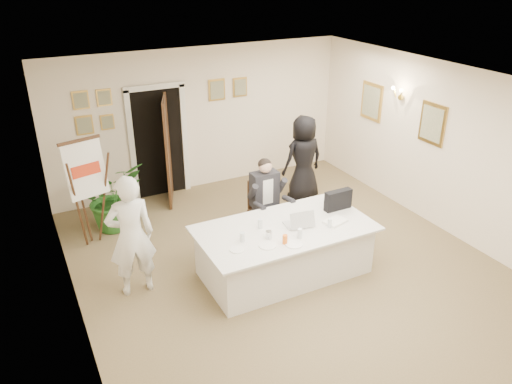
{
  "coord_description": "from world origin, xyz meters",
  "views": [
    {
      "loc": [
        -3.34,
        -5.45,
        4.29
      ],
      "look_at": [
        -0.26,
        0.6,
        1.09
      ],
      "focal_mm": 35.0,
      "sensor_mm": 36.0,
      "label": 1
    }
  ],
  "objects_px": {
    "standing_man": "(131,236)",
    "conference_table": "(284,250)",
    "seated_man": "(266,199)",
    "potted_palm": "(111,197)",
    "flip_chart": "(87,198)",
    "standing_woman": "(303,159)",
    "steel_jug": "(269,235)",
    "paper_stack": "(335,221)",
    "laptop": "(298,216)",
    "laptop_bag": "(338,200)",
    "oj_glass": "(285,239)"
  },
  "relations": [
    {
      "from": "laptop",
      "to": "steel_jug",
      "type": "xyz_separation_m",
      "value": [
        -0.56,
        -0.16,
        -0.08
      ]
    },
    {
      "from": "standing_man",
      "to": "laptop",
      "type": "distance_m",
      "value": 2.34
    },
    {
      "from": "standing_man",
      "to": "steel_jug",
      "type": "relative_size",
      "value": 16.08
    },
    {
      "from": "standing_man",
      "to": "potted_palm",
      "type": "distance_m",
      "value": 2.03
    },
    {
      "from": "conference_table",
      "to": "steel_jug",
      "type": "height_order",
      "value": "steel_jug"
    },
    {
      "from": "standing_man",
      "to": "potted_palm",
      "type": "bearing_deg",
      "value": -91.84
    },
    {
      "from": "conference_table",
      "to": "paper_stack",
      "type": "xyz_separation_m",
      "value": [
        0.73,
        -0.21,
        0.4
      ]
    },
    {
      "from": "potted_palm",
      "to": "paper_stack",
      "type": "distance_m",
      "value": 3.85
    },
    {
      "from": "steel_jug",
      "to": "laptop_bag",
      "type": "bearing_deg",
      "value": 12.45
    },
    {
      "from": "flip_chart",
      "to": "standing_woman",
      "type": "height_order",
      "value": "flip_chart"
    },
    {
      "from": "standing_man",
      "to": "conference_table",
      "type": "bearing_deg",
      "value": 166.88
    },
    {
      "from": "potted_palm",
      "to": "laptop",
      "type": "distance_m",
      "value": 3.36
    },
    {
      "from": "seated_man",
      "to": "potted_palm",
      "type": "relative_size",
      "value": 1.21
    },
    {
      "from": "paper_stack",
      "to": "flip_chart",
      "type": "bearing_deg",
      "value": 142.82
    },
    {
      "from": "seated_man",
      "to": "laptop",
      "type": "distance_m",
      "value": 1.09
    },
    {
      "from": "potted_palm",
      "to": "seated_man",
      "type": "bearing_deg",
      "value": -34.56
    },
    {
      "from": "flip_chart",
      "to": "potted_palm",
      "type": "bearing_deg",
      "value": 43.47
    },
    {
      "from": "laptop_bag",
      "to": "oj_glass",
      "type": "bearing_deg",
      "value": -157.74
    },
    {
      "from": "standing_woman",
      "to": "steel_jug",
      "type": "relative_size",
      "value": 15.14
    },
    {
      "from": "standing_woman",
      "to": "potted_palm",
      "type": "height_order",
      "value": "standing_woman"
    },
    {
      "from": "seated_man",
      "to": "laptop_bag",
      "type": "xyz_separation_m",
      "value": [
        0.76,
        -0.92,
        0.22
      ]
    },
    {
      "from": "standing_man",
      "to": "steel_jug",
      "type": "xyz_separation_m",
      "value": [
        1.72,
        -0.73,
        -0.05
      ]
    },
    {
      "from": "laptop",
      "to": "steel_jug",
      "type": "height_order",
      "value": "laptop"
    },
    {
      "from": "paper_stack",
      "to": "standing_man",
      "type": "bearing_deg",
      "value": 164.69
    },
    {
      "from": "potted_palm",
      "to": "oj_glass",
      "type": "bearing_deg",
      "value": -59.89
    },
    {
      "from": "seated_man",
      "to": "paper_stack",
      "type": "bearing_deg",
      "value": -77.86
    },
    {
      "from": "oj_glass",
      "to": "paper_stack",
      "type": "bearing_deg",
      "value": 10.94
    },
    {
      "from": "standing_woman",
      "to": "steel_jug",
      "type": "bearing_deg",
      "value": 47.25
    },
    {
      "from": "conference_table",
      "to": "steel_jug",
      "type": "xyz_separation_m",
      "value": [
        -0.35,
        -0.17,
        0.44
      ]
    },
    {
      "from": "potted_palm",
      "to": "laptop_bag",
      "type": "distance_m",
      "value": 3.83
    },
    {
      "from": "laptop",
      "to": "steel_jug",
      "type": "bearing_deg",
      "value": -157.06
    },
    {
      "from": "standing_man",
      "to": "oj_glass",
      "type": "relative_size",
      "value": 13.6
    },
    {
      "from": "seated_man",
      "to": "standing_man",
      "type": "xyz_separation_m",
      "value": [
        -2.32,
        -0.49,
        0.17
      ]
    },
    {
      "from": "flip_chart",
      "to": "laptop",
      "type": "relative_size",
      "value": 4.68
    },
    {
      "from": "steel_jug",
      "to": "potted_palm",
      "type": "bearing_deg",
      "value": 120.12
    },
    {
      "from": "flip_chart",
      "to": "laptop",
      "type": "height_order",
      "value": "flip_chart"
    },
    {
      "from": "potted_palm",
      "to": "steel_jug",
      "type": "xyz_separation_m",
      "value": [
        1.58,
        -2.73,
        0.24
      ]
    },
    {
      "from": "standing_woman",
      "to": "flip_chart",
      "type": "bearing_deg",
      "value": -2.88
    },
    {
      "from": "paper_stack",
      "to": "oj_glass",
      "type": "bearing_deg",
      "value": -169.06
    },
    {
      "from": "laptop",
      "to": "conference_table",
      "type": "bearing_deg",
      "value": -176.11
    },
    {
      "from": "seated_man",
      "to": "flip_chart",
      "type": "height_order",
      "value": "flip_chart"
    },
    {
      "from": "flip_chart",
      "to": "standing_woman",
      "type": "distance_m",
      "value": 3.97
    },
    {
      "from": "laptop_bag",
      "to": "paper_stack",
      "type": "height_order",
      "value": "laptop_bag"
    },
    {
      "from": "conference_table",
      "to": "laptop",
      "type": "distance_m",
      "value": 0.56
    },
    {
      "from": "seated_man",
      "to": "oj_glass",
      "type": "distance_m",
      "value": 1.53
    },
    {
      "from": "laptop_bag",
      "to": "steel_jug",
      "type": "bearing_deg",
      "value": -168.24
    },
    {
      "from": "conference_table",
      "to": "standing_woman",
      "type": "height_order",
      "value": "standing_woman"
    },
    {
      "from": "standing_man",
      "to": "steel_jug",
      "type": "distance_m",
      "value": 1.87
    },
    {
      "from": "standing_man",
      "to": "paper_stack",
      "type": "xyz_separation_m",
      "value": [
        2.8,
        -0.77,
        -0.09
      ]
    },
    {
      "from": "standing_woman",
      "to": "paper_stack",
      "type": "bearing_deg",
      "value": 67.53
    }
  ]
}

